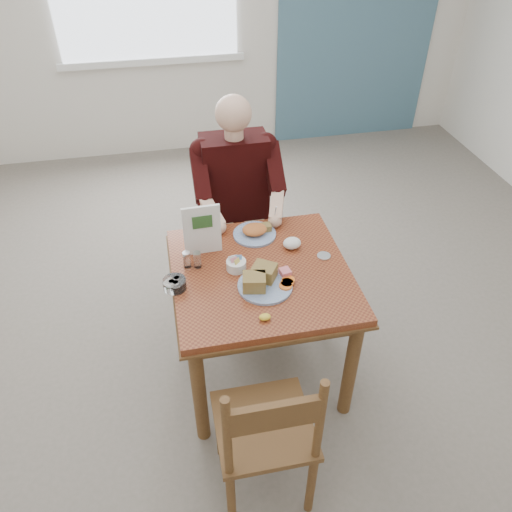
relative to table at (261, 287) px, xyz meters
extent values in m
plane|color=#655E52|center=(0.00, 0.00, -0.64)|extent=(6.00, 6.00, 0.00)
plane|color=silver|center=(0.00, 3.00, 0.76)|extent=(5.50, 0.00, 5.50)
ellipsoid|color=yellow|center=(-0.05, -0.34, 0.13)|extent=(0.06, 0.04, 0.03)
ellipsoid|color=white|center=(0.20, 0.16, 0.14)|extent=(0.12, 0.11, 0.06)
cylinder|color=silver|center=(0.35, 0.05, 0.12)|extent=(0.08, 0.08, 0.01)
cube|color=white|center=(-0.40, 2.96, 0.28)|extent=(1.72, 0.04, 0.06)
cube|color=brown|center=(0.00, 0.00, 0.09)|extent=(0.90, 0.90, 0.04)
cube|color=brown|center=(0.00, 0.00, 0.06)|extent=(0.92, 0.92, 0.01)
cylinder|color=brown|center=(-0.39, -0.39, -0.28)|extent=(0.07, 0.07, 0.71)
cylinder|color=brown|center=(0.39, -0.39, -0.28)|extent=(0.07, 0.07, 0.71)
cylinder|color=brown|center=(-0.39, 0.39, -0.28)|extent=(0.07, 0.07, 0.71)
cylinder|color=brown|center=(0.39, 0.39, -0.28)|extent=(0.07, 0.07, 0.71)
cube|color=brown|center=(0.00, -0.39, 0.02)|extent=(0.80, 0.03, 0.08)
cube|color=brown|center=(0.00, 0.39, 0.02)|extent=(0.80, 0.03, 0.08)
cube|color=brown|center=(-0.39, 0.00, 0.02)|extent=(0.03, 0.80, 0.08)
cube|color=brown|center=(0.39, 0.00, 0.02)|extent=(0.03, 0.80, 0.08)
cylinder|color=brown|center=(-0.18, 0.57, -0.41)|extent=(0.04, 0.04, 0.45)
cylinder|color=brown|center=(0.18, 0.57, -0.41)|extent=(0.04, 0.04, 0.45)
cylinder|color=brown|center=(-0.18, 0.93, -0.41)|extent=(0.04, 0.04, 0.45)
cylinder|color=brown|center=(0.18, 0.93, -0.41)|extent=(0.04, 0.04, 0.45)
cube|color=brown|center=(0.00, 0.75, -0.17)|extent=(0.42, 0.42, 0.03)
cylinder|color=brown|center=(-0.18, 0.93, 0.06)|extent=(0.04, 0.04, 0.50)
cylinder|color=brown|center=(0.18, 0.93, 0.06)|extent=(0.04, 0.04, 0.50)
cube|color=brown|center=(0.00, 0.93, 0.16)|extent=(0.38, 0.03, 0.14)
cylinder|color=brown|center=(-0.31, -0.51, -0.41)|extent=(0.04, 0.04, 0.45)
cylinder|color=brown|center=(0.05, -0.51, -0.41)|extent=(0.04, 0.04, 0.45)
cylinder|color=brown|center=(-0.32, -0.87, -0.41)|extent=(0.04, 0.04, 0.45)
cylinder|color=brown|center=(0.04, -0.87, -0.41)|extent=(0.04, 0.04, 0.45)
cube|color=brown|center=(-0.14, -0.69, -0.17)|extent=(0.42, 0.42, 0.03)
cylinder|color=brown|center=(-0.32, -0.87, 0.06)|extent=(0.04, 0.04, 0.50)
cylinder|color=brown|center=(0.04, -0.87, 0.06)|extent=(0.04, 0.04, 0.50)
cube|color=brown|center=(-0.14, -0.87, 0.16)|extent=(0.38, 0.03, 0.14)
cube|color=tan|center=(-0.10, 0.63, -0.10)|extent=(0.13, 0.38, 0.12)
cube|color=tan|center=(0.10, 0.63, -0.10)|extent=(0.13, 0.38, 0.12)
cube|color=tan|center=(-0.10, 0.45, -0.40)|extent=(0.10, 0.10, 0.48)
cube|color=tan|center=(0.10, 0.45, -0.40)|extent=(0.10, 0.10, 0.48)
cube|color=black|center=(0.00, 0.78, 0.20)|extent=(0.40, 0.22, 0.58)
sphere|color=black|center=(-0.19, 0.78, 0.42)|extent=(0.15, 0.15, 0.15)
sphere|color=black|center=(0.19, 0.78, 0.42)|extent=(0.15, 0.15, 0.15)
cylinder|color=#D4A387|center=(0.00, 0.76, 0.51)|extent=(0.11, 0.11, 0.08)
sphere|color=#D4A387|center=(0.00, 0.76, 0.64)|extent=(0.21, 0.21, 0.21)
cube|color=black|center=(-0.22, 0.67, 0.32)|extent=(0.09, 0.29, 0.27)
cube|color=black|center=(0.22, 0.67, 0.32)|extent=(0.09, 0.29, 0.27)
sphere|color=black|center=(-0.22, 0.55, 0.22)|extent=(0.09, 0.09, 0.09)
sphere|color=black|center=(0.22, 0.55, 0.22)|extent=(0.09, 0.09, 0.09)
cube|color=#D4A387|center=(-0.19, 0.46, 0.19)|extent=(0.14, 0.23, 0.14)
cube|color=#D4A387|center=(0.19, 0.46, 0.19)|extent=(0.14, 0.23, 0.14)
sphere|color=#D4A387|center=(-0.16, 0.37, 0.15)|extent=(0.08, 0.08, 0.08)
sphere|color=#D4A387|center=(0.16, 0.37, 0.15)|extent=(0.08, 0.08, 0.08)
cylinder|color=silver|center=(0.16, 0.37, 0.20)|extent=(0.01, 0.05, 0.12)
cylinder|color=white|center=(-0.01, -0.12, 0.12)|extent=(0.35, 0.35, 0.02)
cube|color=tan|center=(-0.06, -0.14, 0.16)|extent=(0.13, 0.11, 0.08)
cube|color=tan|center=(0.00, -0.07, 0.16)|extent=(0.14, 0.14, 0.08)
cylinder|color=orange|center=(0.09, -0.16, 0.13)|extent=(0.09, 0.09, 0.01)
cylinder|color=orange|center=(0.10, -0.14, 0.13)|extent=(0.08, 0.08, 0.01)
cylinder|color=orange|center=(0.11, -0.12, 0.13)|extent=(0.07, 0.07, 0.01)
cube|color=#E66D77|center=(0.11, -0.07, 0.14)|extent=(0.06, 0.06, 0.03)
cylinder|color=white|center=(0.03, 0.31, 0.12)|extent=(0.25, 0.25, 0.01)
ellipsoid|color=orange|center=(0.03, 0.31, 0.15)|extent=(0.14, 0.12, 0.05)
cube|color=tan|center=(0.08, 0.33, 0.14)|extent=(0.09, 0.06, 0.04)
cylinder|color=white|center=(-0.12, 0.04, 0.14)|extent=(0.12, 0.12, 0.05)
cube|color=pink|center=(-0.13, 0.04, 0.18)|extent=(0.04, 0.02, 0.03)
cube|color=#6699D8|center=(-0.11, 0.05, 0.18)|extent=(0.04, 0.02, 0.03)
cube|color=#EAD159|center=(-0.12, 0.02, 0.18)|extent=(0.04, 0.03, 0.03)
cube|color=white|center=(-0.14, 0.05, 0.18)|extent=(0.04, 0.02, 0.03)
cylinder|color=white|center=(-0.36, 0.11, 0.15)|extent=(0.05, 0.05, 0.08)
cylinder|color=silver|center=(-0.36, 0.11, 0.19)|extent=(0.05, 0.05, 0.02)
cylinder|color=white|center=(-0.31, 0.10, 0.15)|extent=(0.05, 0.05, 0.08)
cylinder|color=silver|center=(-0.31, 0.10, 0.19)|extent=(0.05, 0.05, 0.02)
cylinder|color=white|center=(-0.44, -0.04, 0.14)|extent=(0.14, 0.14, 0.05)
cylinder|color=white|center=(-0.45, -0.05, 0.15)|extent=(0.04, 0.04, 0.02)
cylinder|color=white|center=(-0.43, -0.03, 0.15)|extent=(0.04, 0.04, 0.02)
cylinder|color=white|center=(-0.44, -0.06, 0.15)|extent=(0.04, 0.04, 0.02)
cube|color=white|center=(-0.27, 0.21, 0.26)|extent=(0.20, 0.02, 0.29)
cube|color=#2D5926|center=(-0.26, 0.20, 0.31)|extent=(0.10, 0.01, 0.07)
camera|label=1|loc=(-0.42, -1.90, 1.76)|focal=35.00mm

